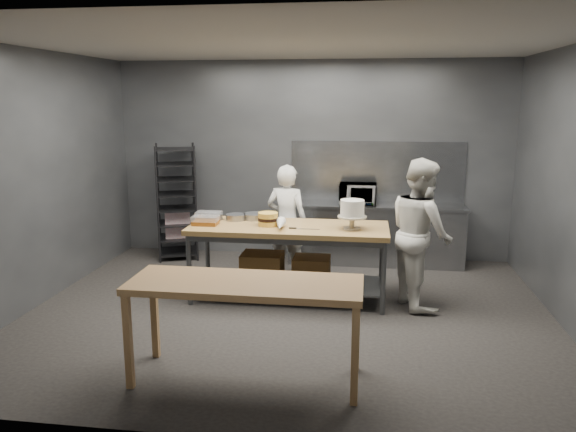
# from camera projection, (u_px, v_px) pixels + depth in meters

# --- Properties ---
(ground) EXTENTS (6.00, 6.00, 0.00)m
(ground) POSITION_uv_depth(u_px,v_px,m) (288.00, 313.00, 6.49)
(ground) COLOR black
(ground) RESTS_ON ground
(back_wall) EXTENTS (6.00, 0.04, 3.00)m
(back_wall) POSITION_uv_depth(u_px,v_px,m) (311.00, 160.00, 8.61)
(back_wall) COLOR #4C4F54
(back_wall) RESTS_ON ground
(work_table) EXTENTS (2.40, 0.90, 0.92)m
(work_table) POSITION_uv_depth(u_px,v_px,m) (286.00, 253.00, 6.87)
(work_table) COLOR olive
(work_table) RESTS_ON ground
(near_counter) EXTENTS (2.00, 0.70, 0.90)m
(near_counter) POSITION_uv_depth(u_px,v_px,m) (245.00, 291.00, 4.80)
(near_counter) COLOR brown
(near_counter) RESTS_ON ground
(back_counter) EXTENTS (2.60, 0.60, 0.90)m
(back_counter) POSITION_uv_depth(u_px,v_px,m) (375.00, 234.00, 8.37)
(back_counter) COLOR slate
(back_counter) RESTS_ON ground
(splashback_panel) EXTENTS (2.60, 0.02, 0.90)m
(splashback_panel) POSITION_uv_depth(u_px,v_px,m) (377.00, 171.00, 8.48)
(splashback_panel) COLOR slate
(splashback_panel) RESTS_ON back_counter
(speed_rack) EXTENTS (0.78, 0.81, 1.75)m
(speed_rack) POSITION_uv_depth(u_px,v_px,m) (177.00, 203.00, 8.63)
(speed_rack) COLOR black
(speed_rack) RESTS_ON ground
(chef_behind) EXTENTS (0.64, 0.49, 1.57)m
(chef_behind) POSITION_uv_depth(u_px,v_px,m) (287.00, 222.00, 7.60)
(chef_behind) COLOR white
(chef_behind) RESTS_ON ground
(chef_right) EXTENTS (0.90, 1.02, 1.76)m
(chef_right) POSITION_uv_depth(u_px,v_px,m) (421.00, 233.00, 6.59)
(chef_right) COLOR silver
(chef_right) RESTS_ON ground
(microwave) EXTENTS (0.54, 0.37, 0.30)m
(microwave) POSITION_uv_depth(u_px,v_px,m) (358.00, 194.00, 8.29)
(microwave) COLOR black
(microwave) RESTS_ON back_counter
(frosted_cake_stand) EXTENTS (0.34, 0.34, 0.35)m
(frosted_cake_stand) POSITION_uv_depth(u_px,v_px,m) (352.00, 210.00, 6.56)
(frosted_cake_stand) COLOR #AEA38B
(frosted_cake_stand) RESTS_ON work_table
(layer_cake) EXTENTS (0.24, 0.24, 0.16)m
(layer_cake) POSITION_uv_depth(u_px,v_px,m) (268.00, 219.00, 6.78)
(layer_cake) COLOR gold
(layer_cake) RESTS_ON work_table
(cake_pans) EXTENTS (0.81, 0.39, 0.07)m
(cake_pans) POSITION_uv_depth(u_px,v_px,m) (236.00, 217.00, 7.12)
(cake_pans) COLOR gray
(cake_pans) RESTS_ON work_table
(piping_bag) EXTENTS (0.15, 0.39, 0.12)m
(piping_bag) POSITION_uv_depth(u_px,v_px,m) (280.00, 225.00, 6.55)
(piping_bag) COLOR silver
(piping_bag) RESTS_ON work_table
(offset_spatula) EXTENTS (0.36, 0.02, 0.02)m
(offset_spatula) POSITION_uv_depth(u_px,v_px,m) (300.00, 229.00, 6.61)
(offset_spatula) COLOR slate
(offset_spatula) RESTS_ON work_table
(pastry_clamshells) EXTENTS (0.34, 0.46, 0.11)m
(pastry_clamshells) POSITION_uv_depth(u_px,v_px,m) (207.00, 218.00, 6.94)
(pastry_clamshells) COLOR #985E1E
(pastry_clamshells) RESTS_ON work_table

